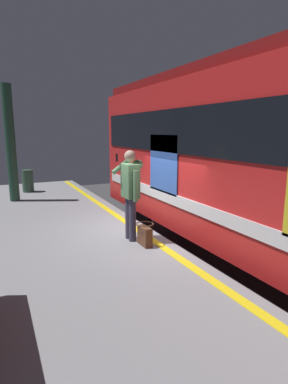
{
  "coord_description": "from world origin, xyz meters",
  "views": [
    {
      "loc": [
        -5.72,
        2.98,
        3.11
      ],
      "look_at": [
        -0.15,
        0.3,
        1.89
      ],
      "focal_mm": 29.14,
      "sensor_mm": 36.0,
      "label": 1
    }
  ],
  "objects_px": {
    "train_carriage": "(284,156)",
    "handbag": "(145,235)",
    "passenger": "(131,188)",
    "trash_bin": "(28,181)",
    "station_column": "(11,144)"
  },
  "relations": [
    {
      "from": "passenger",
      "to": "handbag",
      "type": "xyz_separation_m",
      "value": [
        -0.4,
        -0.11,
        -0.84
      ]
    },
    {
      "from": "passenger",
      "to": "trash_bin",
      "type": "distance_m",
      "value": 6.26
    },
    {
      "from": "train_carriage",
      "to": "passenger",
      "type": "relative_size",
      "value": 6.28
    },
    {
      "from": "trash_bin",
      "to": "train_carriage",
      "type": "bearing_deg",
      "value": -152.54
    },
    {
      "from": "handbag",
      "to": "passenger",
      "type": "bearing_deg",
      "value": 14.61
    },
    {
      "from": "passenger",
      "to": "station_column",
      "type": "xyz_separation_m",
      "value": [
        4.76,
        1.84,
        0.69
      ]
    },
    {
      "from": "passenger",
      "to": "handbag",
      "type": "distance_m",
      "value": 0.93
    },
    {
      "from": "passenger",
      "to": "trash_bin",
      "type": "height_order",
      "value": "passenger"
    },
    {
      "from": "train_carriage",
      "to": "handbag",
      "type": "relative_size",
      "value": 25.98
    },
    {
      "from": "passenger",
      "to": "trash_bin",
      "type": "bearing_deg",
      "value": 12.24
    },
    {
      "from": "passenger",
      "to": "handbag",
      "type": "height_order",
      "value": "passenger"
    },
    {
      "from": "handbag",
      "to": "trash_bin",
      "type": "distance_m",
      "value": 6.64
    },
    {
      "from": "handbag",
      "to": "station_column",
      "type": "distance_m",
      "value": 5.72
    },
    {
      "from": "passenger",
      "to": "trash_bin",
      "type": "xyz_separation_m",
      "value": [
        6.08,
        1.32,
        -0.65
      ]
    },
    {
      "from": "trash_bin",
      "to": "passenger",
      "type": "bearing_deg",
      "value": -167.76
    }
  ]
}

